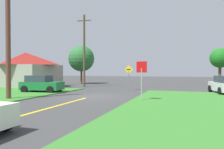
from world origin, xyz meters
TOP-DOWN VIEW (x-y plane):
  - ground_plane at (0.00, 0.00)m, footprint 120.00×120.00m
  - lane_stripe_center at (0.00, -8.00)m, footprint 0.20×14.00m
  - stop_sign at (4.33, -1.38)m, footprint 0.74×0.21m
  - parked_car_near_building at (-5.91, 1.48)m, footprint 4.02×2.32m
  - utility_pole_near at (-4.93, -3.56)m, footprint 1.79×0.42m
  - utility_pole_mid at (-5.28, 9.46)m, footprint 1.80×0.31m
  - direction_sign at (1.50, 6.18)m, footprint 0.91×0.08m
  - oak_tree_left at (12.03, 20.18)m, footprint 2.93×2.93m
  - pine_tree_center at (-8.29, 14.63)m, footprint 4.03×4.03m
  - barn at (-12.45, 6.99)m, footprint 8.07×6.22m

SIDE VIEW (x-z plane):
  - ground_plane at x=0.00m, z-range 0.00..0.00m
  - lane_stripe_center at x=0.00m, z-range 0.00..0.01m
  - parked_car_near_building at x=-5.91m, z-range -0.01..1.61m
  - direction_sign at x=1.50m, z-range 0.32..2.97m
  - stop_sign at x=4.33m, z-range 0.55..3.26m
  - barn at x=-12.45m, z-range 0.00..4.41m
  - oak_tree_left at x=12.03m, z-range 1.19..6.62m
  - pine_tree_center at x=-8.29m, z-range 0.96..6.92m
  - utility_pole_near at x=-4.93m, z-range 0.09..8.83m
  - utility_pole_mid at x=-5.28m, z-range 0.14..9.40m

